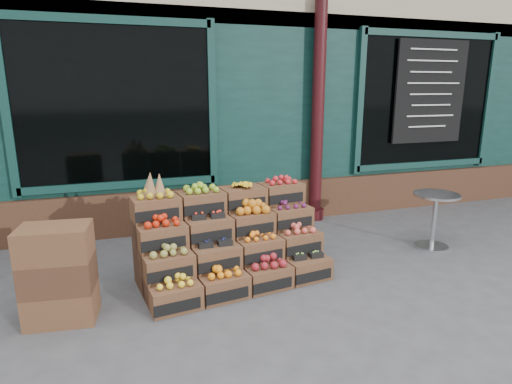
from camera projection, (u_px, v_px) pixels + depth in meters
name	position (u px, v px, depth m)	size (l,w,h in m)	color
ground	(296.00, 287.00, 4.37)	(60.00, 60.00, 0.00)	#464649
shop_facade	(196.00, 65.00, 8.50)	(12.00, 6.24, 4.80)	#0E312B
crate_display	(230.00, 245.00, 4.51)	(2.00, 1.17, 1.19)	brown
spare_crates	(59.00, 274.00, 3.66)	(0.62, 0.46, 0.86)	brown
bistro_table	(435.00, 214.00, 5.34)	(0.56, 0.56, 0.70)	#BBBDC3
shopkeeper	(95.00, 162.00, 6.21)	(0.68, 0.44, 1.86)	#14471C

